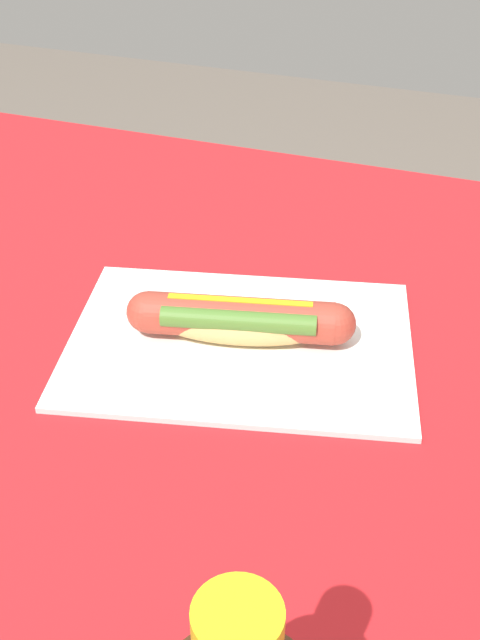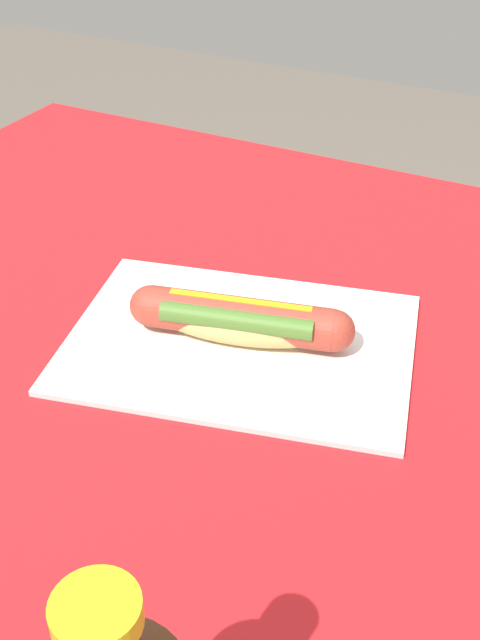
% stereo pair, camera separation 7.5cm
% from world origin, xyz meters
% --- Properties ---
extents(dining_table, '(1.26, 1.00, 0.73)m').
position_xyz_m(dining_table, '(0.00, 0.00, 0.62)').
color(dining_table, brown).
rests_on(dining_table, ground).
extents(paper_wrapper, '(0.38, 0.31, 0.01)m').
position_xyz_m(paper_wrapper, '(0.04, -0.04, 0.73)').
color(paper_wrapper, white).
rests_on(paper_wrapper, dining_table).
extents(hot_dog, '(0.22, 0.09, 0.05)m').
position_xyz_m(hot_dog, '(0.04, -0.04, 0.76)').
color(hot_dog, '#DBB26B').
rests_on(hot_dog, paper_wrapper).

